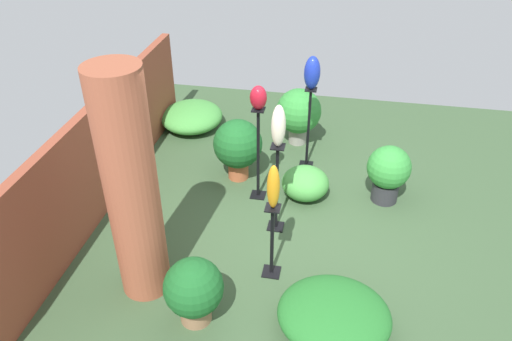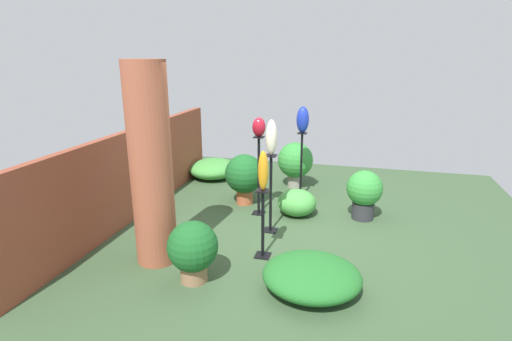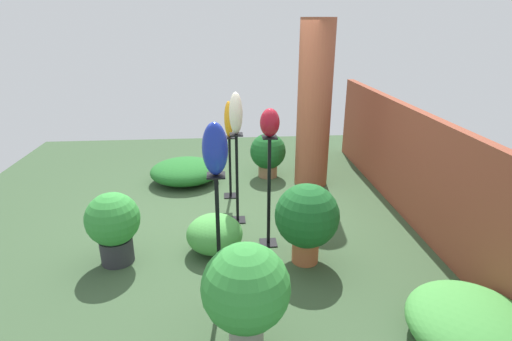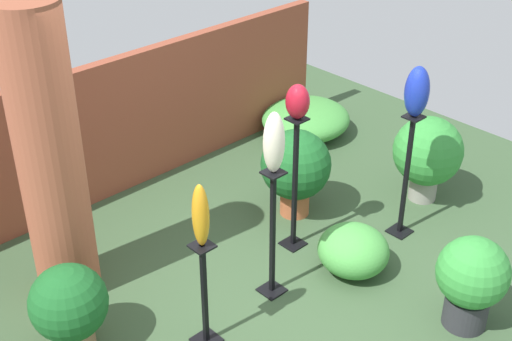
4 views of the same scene
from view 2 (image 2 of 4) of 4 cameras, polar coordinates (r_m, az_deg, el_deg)
name	(u,v)px [view 2 (image 2 of 4)]	position (r m, az deg, el deg)	size (l,w,h in m)	color
ground_plane	(273,232)	(6.11, 2.50, -8.73)	(8.00, 8.00, 0.00)	#385133
brick_wall_back	(132,175)	(6.71, -17.30, -0.58)	(5.60, 0.12, 1.44)	brown
brick_pillar	(151,166)	(5.05, -14.76, 0.60)	(0.52, 0.52, 2.54)	#9E5138
pedestal_ruby	(259,179)	(6.55, 0.40, -1.24)	(0.20, 0.20, 1.32)	black
pedestal_amber	(263,227)	(5.25, 0.99, -8.08)	(0.20, 0.20, 0.93)	black
pedestal_cobalt	(301,169)	(7.29, 6.46, 0.19)	(0.20, 0.20, 1.24)	black
pedestal_ivory	(271,197)	(5.94, 2.11, -3.82)	(0.20, 0.20, 1.19)	black
art_vase_ruby	(259,127)	(6.34, 0.42, 6.23)	(0.20, 0.21, 0.31)	maroon
art_vase_amber	(263,171)	(4.98, 1.03, -0.04)	(0.12, 0.13, 0.51)	orange
art_vase_cobalt	(303,120)	(7.10, 6.69, 7.23)	(0.21, 0.22, 0.47)	#192D9E
art_vase_ivory	(271,138)	(5.69, 2.21, 4.72)	(0.17, 0.16, 0.51)	beige
potted_plant_front_left	(295,161)	(7.97, 5.64, 1.33)	(0.70, 0.70, 0.91)	gray
potted_plant_mid_left	(193,249)	(4.78, -9.02, -10.95)	(0.60, 0.60, 0.75)	#936B4C
potted_plant_front_right	(364,192)	(6.64, 15.22, -2.93)	(0.57, 0.57, 0.81)	#2D2D33
potted_plant_back_center	(244,175)	(7.03, -1.66, -0.68)	(0.69, 0.69, 0.90)	#B25B38
foliage_bed_east	(213,169)	(8.66, -6.11, 0.28)	(1.08, 1.02, 0.40)	#479942
foliage_bed_west	(297,203)	(6.66, 5.88, -4.59)	(0.62, 0.64, 0.43)	#479942
foliage_bed_center	(312,276)	(4.69, 7.96, -14.69)	(1.03, 1.12, 0.37)	#236B28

